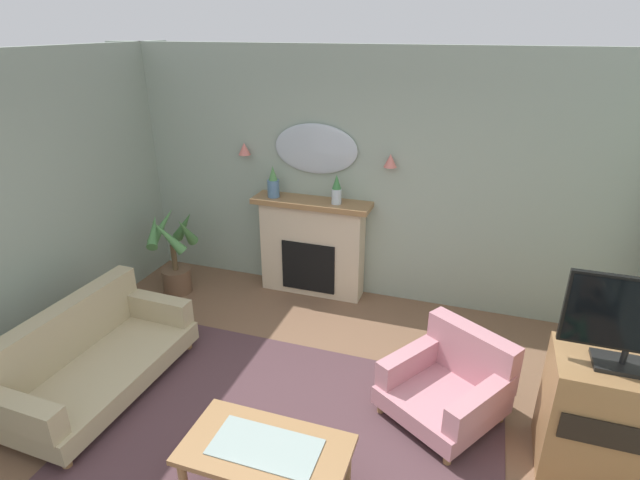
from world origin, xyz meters
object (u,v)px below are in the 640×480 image
object	(u,v)px
potted_plant_tall_palm	(174,254)
armchair_beside_couch	(450,382)
fireplace	(312,248)
coffee_table	(266,454)
mantel_vase_centre	(273,184)
tv_flatscreen	(634,322)
wall_mirror	(316,149)
mantel_vase_right	(337,190)
floral_couch	(90,357)
wall_sconce_right	(390,161)
tv_cabinet	(605,417)
wall_sconce_left	(244,149)

from	to	relation	value
potted_plant_tall_palm	armchair_beside_couch	bearing A→B (deg)	-17.87
fireplace	coffee_table	xyz separation A→B (m)	(0.67, -2.80, -0.19)
mantel_vase_centre	tv_flatscreen	xyz separation A→B (m)	(3.26, -1.80, -0.07)
mantel_vase_centre	potted_plant_tall_palm	distance (m)	1.45
wall_mirror	coffee_table	bearing A→B (deg)	-77.22
mantel_vase_right	floral_couch	size ratio (longest dim) A/B	0.19
floral_couch	wall_sconce_right	bearing A→B (deg)	48.33
tv_cabinet	wall_mirror	bearing A→B (deg)	145.30
wall_sconce_right	tv_cabinet	size ratio (longest dim) A/B	0.16
wall_sconce_left	armchair_beside_couch	bearing A→B (deg)	-32.83
wall_mirror	floral_couch	distance (m)	3.05
wall_mirror	tv_cabinet	size ratio (longest dim) A/B	1.07
mantel_vase_right	coffee_table	distance (m)	2.95
mantel_vase_centre	coffee_table	distance (m)	3.13
fireplace	tv_cabinet	size ratio (longest dim) A/B	1.51
wall_sconce_left	tv_flatscreen	xyz separation A→B (m)	(3.66, -1.92, -0.41)
wall_mirror	armchair_beside_couch	world-z (taller)	wall_mirror
wall_sconce_right	fireplace	bearing A→B (deg)	-173.84
mantel_vase_centre	wall_sconce_right	bearing A→B (deg)	5.27
wall_sconce_right	mantel_vase_centre	bearing A→B (deg)	-174.73
wall_sconce_left	tv_flatscreen	world-z (taller)	wall_sconce_left
wall_mirror	wall_sconce_right	size ratio (longest dim) A/B	6.86
wall_sconce_right	tv_flatscreen	xyz separation A→B (m)	(1.96, -1.92, -0.41)
mantel_vase_centre	coffee_table	bearing A→B (deg)	-68.05
armchair_beside_couch	wall_sconce_right	bearing A→B (deg)	118.22
tv_cabinet	coffee_table	bearing A→B (deg)	-155.08
potted_plant_tall_palm	wall_mirror	bearing A→B (deg)	23.43
mantel_vase_centre	mantel_vase_right	distance (m)	0.75
wall_mirror	potted_plant_tall_palm	xyz separation A→B (m)	(-1.54, -0.67, -1.22)
potted_plant_tall_palm	floral_couch	bearing A→B (deg)	-80.53
mantel_vase_centre	potted_plant_tall_palm	size ratio (longest dim) A/B	0.35
armchair_beside_couch	wall_mirror	bearing A→B (deg)	135.38
coffee_table	potted_plant_tall_palm	distance (m)	3.17
mantel_vase_right	wall_sconce_right	size ratio (longest dim) A/B	2.36
wall_sconce_left	floral_couch	xyz separation A→B (m)	(-0.40, -2.36, -1.34)
wall_sconce_left	mantel_vase_centre	bearing A→B (deg)	-16.70
floral_couch	potted_plant_tall_palm	world-z (taller)	potted_plant_tall_palm
fireplace	mantel_vase_right	xyz separation A→B (m)	(0.30, -0.03, 0.75)
fireplace	armchair_beside_couch	bearing A→B (deg)	-42.18
tv_cabinet	potted_plant_tall_palm	bearing A→B (deg)	163.60
mantel_vase_centre	tv_flatscreen	world-z (taller)	tv_flatscreen
wall_sconce_right	floral_couch	world-z (taller)	wall_sconce_right
wall_sconce_right	coffee_table	distance (m)	3.17
wall_mirror	wall_sconce_right	world-z (taller)	wall_mirror
armchair_beside_couch	fireplace	bearing A→B (deg)	137.82
fireplace	mantel_vase_right	world-z (taller)	mantel_vase_right
tv_flatscreen	mantel_vase_centre	bearing A→B (deg)	151.13
fireplace	tv_flatscreen	xyz separation A→B (m)	(2.81, -1.83, 0.68)
coffee_table	fireplace	bearing A→B (deg)	103.40
mantel_vase_centre	potted_plant_tall_palm	bearing A→B (deg)	-155.47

